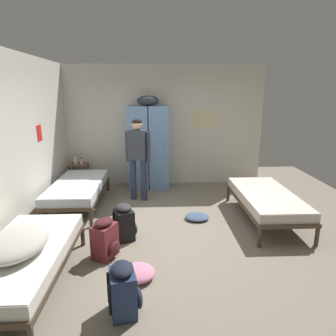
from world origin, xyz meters
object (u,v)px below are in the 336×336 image
object	(u,v)px
backpack_navy	(124,290)
clothes_pile_pink	(138,273)
locker_bank	(149,146)
bed_right	(266,199)
clothes_pile_denim	(197,217)
bed_left_rear	(78,188)
person_traveler	(138,152)
lotion_bottle	(81,161)
backpack_maroon	(105,239)
bed_left_front	(23,257)
water_bottle	(75,159)
backpack_black	(125,222)
shelf_unit	(80,173)
bedding_heap	(16,243)

from	to	relation	value
backpack_navy	clothes_pile_pink	distance (m)	0.61
locker_bank	bed_right	xyz separation A→B (m)	(2.03, -1.88, -0.59)
clothes_pile_pink	clothes_pile_denim	size ratio (longest dim) A/B	1.01
bed_left_rear	bed_right	distance (m)	3.45
person_traveler	lotion_bottle	world-z (taller)	person_traveler
backpack_maroon	clothes_pile_denim	xyz separation A→B (m)	(1.39, 1.14, -0.22)
person_traveler	bed_left_front	bearing A→B (deg)	-112.40
backpack_navy	clothes_pile_denim	xyz separation A→B (m)	(1.04, 2.20, -0.22)
lotion_bottle	clothes_pile_pink	distance (m)	3.76
bed_left_rear	backpack_maroon	bearing A→B (deg)	-66.36
bed_left_rear	person_traveler	xyz separation A→B (m)	(1.14, 0.33, 0.61)
bed_right	clothes_pile_pink	bearing A→B (deg)	-143.44
person_traveler	backpack_maroon	bearing A→B (deg)	-98.81
water_bottle	bed_left_rear	bearing A→B (deg)	-74.25
backpack_black	water_bottle	bearing A→B (deg)	118.23
bed_right	backpack_black	size ratio (longest dim) A/B	3.45
bed_left_front	bed_right	size ratio (longest dim) A/B	1.00
water_bottle	backpack_navy	size ratio (longest dim) A/B	0.40
shelf_unit	bedding_heap	bearing A→B (deg)	-86.42
shelf_unit	bed_left_rear	size ratio (longest dim) A/B	0.30
bed_left_rear	person_traveler	distance (m)	1.33
backpack_black	bed_right	bearing A→B (deg)	13.82
person_traveler	backpack_maroon	world-z (taller)	person_traveler
bed_left_front	water_bottle	size ratio (longest dim) A/B	8.74
backpack_black	clothes_pile_denim	bearing A→B (deg)	28.30
bed_left_rear	clothes_pile_denim	xyz separation A→B (m)	(2.19, -0.69, -0.34)
bed_right	lotion_bottle	world-z (taller)	lotion_bottle
shelf_unit	backpack_black	bearing A→B (deg)	-63.03
bed_left_front	backpack_maroon	world-z (taller)	backpack_maroon
bed_left_front	bed_left_rear	bearing A→B (deg)	90.00
water_bottle	backpack_navy	world-z (taller)	water_bottle
person_traveler	clothes_pile_pink	size ratio (longest dim) A/B	3.91
person_traveler	backpack_black	distance (m)	1.81
backpack_navy	clothes_pile_denim	distance (m)	2.44
locker_bank	clothes_pile_pink	world-z (taller)	locker_bank
shelf_unit	backpack_black	world-z (taller)	shelf_unit
locker_bank	backpack_navy	size ratio (longest dim) A/B	3.76
bed_right	backpack_maroon	distance (m)	2.79
backpack_maroon	backpack_navy	size ratio (longest dim) A/B	1.00
water_bottle	clothes_pile_pink	size ratio (longest dim) A/B	0.52
backpack_maroon	clothes_pile_pink	xyz separation A→B (m)	(0.45, -0.49, -0.19)
bed_right	person_traveler	distance (m)	2.55
clothes_pile_pink	bedding_heap	bearing A→B (deg)	-171.51
lotion_bottle	clothes_pile_pink	world-z (taller)	lotion_bottle
locker_bank	bed_left_rear	world-z (taller)	locker_bank
bedding_heap	lotion_bottle	xyz separation A→B (m)	(-0.16, 3.62, 0.04)
bed_left_rear	bed_right	size ratio (longest dim) A/B	1.00
shelf_unit	backpack_navy	xyz separation A→B (m)	(1.40, -4.04, -0.09)
bed_left_front	bed_right	world-z (taller)	same
bed_left_front	backpack_navy	distance (m)	1.25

